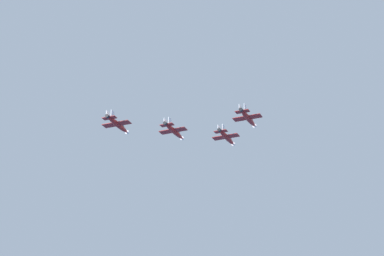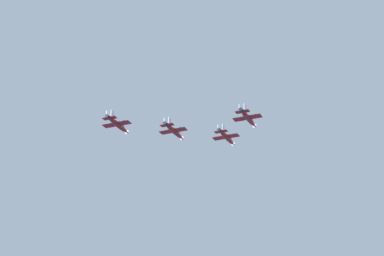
% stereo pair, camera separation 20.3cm
% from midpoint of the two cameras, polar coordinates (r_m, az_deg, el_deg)
% --- Properties ---
extents(jet_lead, '(10.30, 15.98, 3.43)m').
position_cam_midpoint_polar(jet_lead, '(285.44, 2.52, -0.67)').
color(jet_lead, red).
extents(jet_left_wingman, '(10.40, 16.13, 3.47)m').
position_cam_midpoint_polar(jet_left_wingman, '(275.68, -1.34, -0.22)').
color(jet_left_wingman, red).
extents(jet_right_wingman, '(10.36, 16.04, 3.45)m').
position_cam_midpoint_polar(jet_right_wingman, '(266.64, 4.08, 0.73)').
color(jet_right_wingman, red).
extents(jet_left_outer, '(10.46, 16.19, 3.49)m').
position_cam_midpoint_polar(jet_left_outer, '(267.28, -5.46, 0.26)').
color(jet_left_outer, red).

